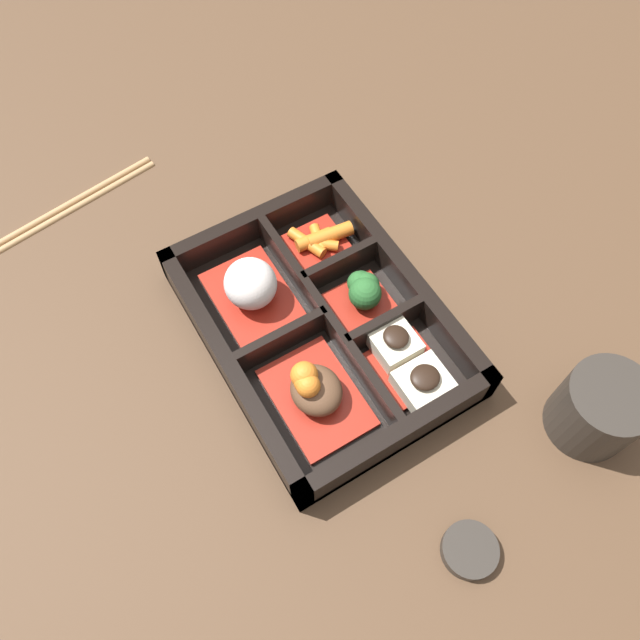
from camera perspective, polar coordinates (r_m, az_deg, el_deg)
name	(u,v)px	position (r m, az deg, el deg)	size (l,w,h in m)	color
ground_plane	(320,333)	(0.59, 0.00, -1.18)	(3.00, 3.00, 0.00)	#4C3523
bento_base	(320,330)	(0.59, 0.00, -0.95)	(0.27, 0.20, 0.01)	black
bento_rim	(322,321)	(0.57, 0.19, -0.09)	(0.27, 0.20, 0.04)	black
bowl_stew	(314,390)	(0.53, -0.56, -6.42)	(0.10, 0.07, 0.05)	maroon
bowl_rice	(251,287)	(0.58, -6.32, 3.01)	(0.10, 0.07, 0.05)	maroon
bowl_tofu	(409,364)	(0.56, 8.12, -4.04)	(0.08, 0.06, 0.03)	maroon
bowl_greens	(363,292)	(0.58, 3.98, 2.61)	(0.06, 0.06, 0.04)	maroon
bowl_carrots	(319,242)	(0.62, -0.13, 7.17)	(0.06, 0.07, 0.02)	maroon
tea_cup	(599,408)	(0.57, 24.17, -7.39)	(0.07, 0.07, 0.07)	#2D2823
chopsticks	(53,214)	(0.72, -23.20, 8.88)	(0.05, 0.24, 0.01)	#A87F51
sauce_dish	(472,548)	(0.54, 13.75, -19.60)	(0.04, 0.04, 0.01)	#2D2823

